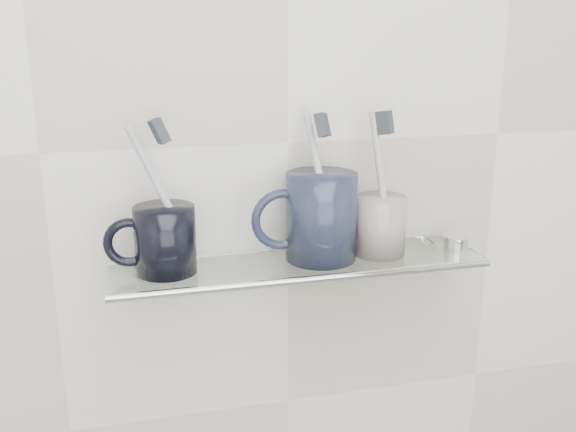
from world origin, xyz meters
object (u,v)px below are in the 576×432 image
object	(u,v)px
mug_left	(165,240)
mug_center	(321,217)
mug_right	(380,225)
shelf_glass	(299,264)

from	to	relation	value
mug_left	mug_center	distance (m)	0.21
mug_center	mug_right	bearing A→B (deg)	-17.38
mug_right	mug_left	bearing A→B (deg)	178.82
mug_center	mug_right	world-z (taller)	mug_center
mug_left	mug_center	size ratio (longest dim) A/B	0.73
shelf_glass	mug_left	distance (m)	0.18
mug_left	mug_center	bearing A→B (deg)	-22.60
mug_center	mug_right	xyz separation A→B (m)	(0.08, 0.00, -0.02)
mug_left	shelf_glass	bearing A→B (deg)	-24.24
shelf_glass	mug_left	world-z (taller)	mug_left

